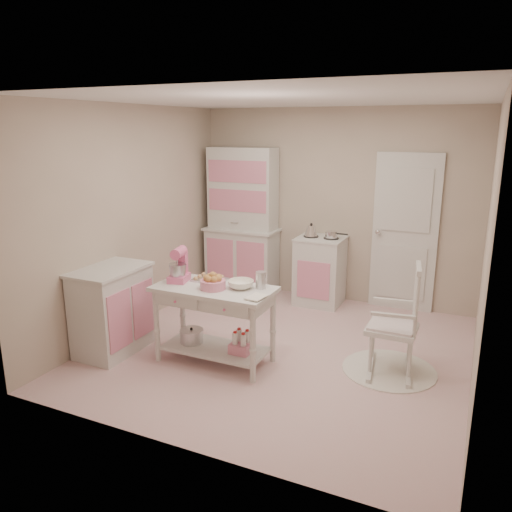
{
  "coord_description": "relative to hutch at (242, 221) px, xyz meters",
  "views": [
    {
      "loc": [
        1.84,
        -4.64,
        2.34
      ],
      "look_at": [
        -0.28,
        -0.03,
        1.03
      ],
      "focal_mm": 35.0,
      "sensor_mm": 36.0,
      "label": 1
    }
  ],
  "objects": [
    {
      "name": "rocking_chair",
      "position": [
        2.44,
        -1.65,
        -0.49
      ],
      "size": [
        0.58,
        0.78,
        1.1
      ],
      "primitive_type": "cube",
      "rotation": [
        0.0,
        0.0,
        0.14
      ],
      "color": "silver",
      "rests_on": "ground"
    },
    {
      "name": "metal_pitcher",
      "position": [
        1.21,
        -2.03,
        -0.16
      ],
      "size": [
        0.1,
        0.1,
        0.17
      ],
      "primitive_type": "cylinder",
      "color": "silver",
      "rests_on": "work_table"
    },
    {
      "name": "stove",
      "position": [
        1.2,
        -0.05,
        -0.58
      ],
      "size": [
        0.62,
        0.57,
        0.92
      ],
      "primitive_type": "cube",
      "color": "silver",
      "rests_on": "ground"
    },
    {
      "name": "stand_mixer",
      "position": [
        0.35,
        -2.17,
        -0.07
      ],
      "size": [
        0.26,
        0.32,
        0.34
      ],
      "primitive_type": "cube",
      "rotation": [
        0.0,
        0.0,
        0.23
      ],
      "color": "pink",
      "rests_on": "work_table"
    },
    {
      "name": "base_cabinet",
      "position": [
        -0.34,
        -2.41,
        -0.58
      ],
      "size": [
        0.54,
        0.84,
        0.92
      ],
      "primitive_type": "cube",
      "color": "silver",
      "rests_on": "ground"
    },
    {
      "name": "bread_basket",
      "position": [
        0.79,
        -2.24,
        -0.19
      ],
      "size": [
        0.25,
        0.25,
        0.09
      ],
      "primitive_type": "cylinder",
      "color": "pink",
      "rests_on": "work_table"
    },
    {
      "name": "recipe_book",
      "position": [
        1.22,
        -2.31,
        -0.23
      ],
      "size": [
        0.18,
        0.22,
        0.02
      ],
      "primitive_type": "imported",
      "rotation": [
        0.0,
        0.0,
        -0.13
      ],
      "color": "white",
      "rests_on": "work_table"
    },
    {
      "name": "lace_rug",
      "position": [
        2.44,
        -1.65,
        -1.03
      ],
      "size": [
        0.92,
        0.92,
        0.01
      ],
      "primitive_type": "cylinder",
      "color": "white",
      "rests_on": "ground"
    },
    {
      "name": "room_shell",
      "position": [
        1.29,
        -1.66,
        0.61
      ],
      "size": [
        3.84,
        3.84,
        2.62
      ],
      "color": "#C67C81",
      "rests_on": "ground"
    },
    {
      "name": "mixing_bowl",
      "position": [
        1.03,
        -2.11,
        -0.2
      ],
      "size": [
        0.26,
        0.26,
        0.08
      ],
      "primitive_type": "imported",
      "color": "white",
      "rests_on": "work_table"
    },
    {
      "name": "work_table",
      "position": [
        0.77,
        -2.19,
        -0.64
      ],
      "size": [
        1.2,
        0.6,
        0.8
      ],
      "primitive_type": "cube",
      "color": "silver",
      "rests_on": "ground"
    },
    {
      "name": "hutch",
      "position": [
        0.0,
        0.0,
        0.0
      ],
      "size": [
        1.06,
        0.5,
        2.08
      ],
      "primitive_type": "cube",
      "color": "silver",
      "rests_on": "ground"
    },
    {
      "name": "cookie_tray",
      "position": [
        0.62,
        -2.01,
        -0.23
      ],
      "size": [
        0.34,
        0.24,
        0.02
      ],
      "primitive_type": "cube",
      "color": "silver",
      "rests_on": "work_table"
    },
    {
      "name": "door",
      "position": [
        2.24,
        0.21,
        -0.02
      ],
      "size": [
        0.82,
        0.05,
        2.04
      ],
      "primitive_type": "cube",
      "color": "silver",
      "rests_on": "ground"
    }
  ]
}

